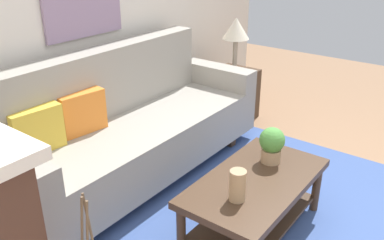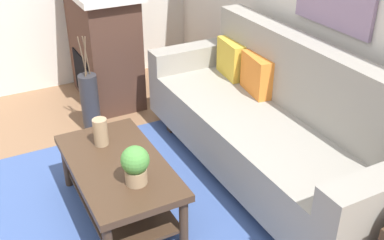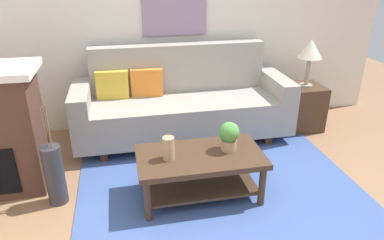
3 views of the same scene
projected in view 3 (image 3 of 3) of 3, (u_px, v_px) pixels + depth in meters
ground_plane at (235, 221)px, 2.93m from camera, size 9.17×9.17×0.00m
wall_back at (185, 16)px, 4.29m from camera, size 5.17×0.10×2.70m
area_rug at (219, 186)px, 3.37m from camera, size 2.61×2.00×0.01m
couch at (182, 104)px, 4.17m from camera, size 2.46×0.84×1.08m
throw_pillow_mustard at (113, 84)px, 4.03m from camera, size 0.37×0.16×0.32m
throw_pillow_orange at (147, 82)px, 4.10m from camera, size 0.37×0.17×0.32m
coffee_table at (200, 166)px, 3.12m from camera, size 1.10×0.60×0.43m
tabletop_vase at (169, 148)px, 2.97m from camera, size 0.10×0.10×0.20m
potted_plant_tabletop at (229, 135)px, 3.10m from camera, size 0.18×0.18×0.26m
side_table at (303, 107)px, 4.47m from camera, size 0.44×0.44×0.56m
table_lamp at (310, 51)px, 4.18m from camera, size 0.28×0.28×0.57m
floor_vase at (55, 175)px, 3.06m from camera, size 0.17×0.17×0.55m
floor_vase_branch_a at (48, 127)px, 2.88m from camera, size 0.02×0.05×0.36m
floor_vase_branch_b at (45, 127)px, 2.89m from camera, size 0.03×0.05×0.36m
floor_vase_branch_c at (44, 128)px, 2.85m from camera, size 0.02×0.05×0.36m
framed_painting at (174, 8)px, 4.16m from camera, size 0.76×0.03×0.64m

